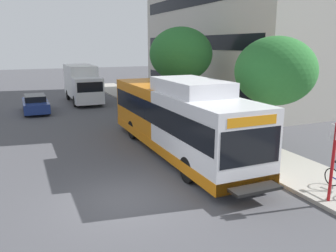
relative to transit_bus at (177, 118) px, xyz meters
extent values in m
plane|color=#4C4C51|center=(-3.70, 3.95, -1.70)|extent=(120.00, 120.00, 0.00)
cube|color=#A8A399|center=(3.30, 1.95, -1.63)|extent=(3.00, 56.00, 0.14)
cube|color=white|center=(0.00, -2.82, -0.02)|extent=(2.54, 5.80, 2.73)
cube|color=orange|center=(0.00, 2.98, -0.02)|extent=(2.54, 5.80, 2.73)
cube|color=orange|center=(0.00, 0.08, -1.16)|extent=(2.57, 11.60, 0.44)
cube|color=black|center=(0.00, 0.08, 0.35)|extent=(2.58, 11.25, 0.96)
cube|color=black|center=(0.00, -5.68, 0.15)|extent=(2.34, 0.10, 1.24)
cube|color=orange|center=(0.00, -5.69, 1.02)|extent=(1.91, 0.08, 0.32)
cube|color=white|center=(0.00, -1.37, 1.65)|extent=(2.16, 4.06, 0.60)
cube|color=black|center=(0.00, -6.07, -1.15)|extent=(1.78, 0.60, 0.10)
cylinder|color=black|center=(-1.13, -3.51, -1.20)|extent=(0.30, 1.00, 1.00)
cylinder|color=black|center=(1.13, -3.51, -1.20)|extent=(0.30, 1.00, 1.00)
cylinder|color=black|center=(-1.13, 3.27, -1.20)|extent=(0.30, 1.00, 1.00)
cylinder|color=black|center=(1.13, 3.27, -1.20)|extent=(0.30, 1.00, 1.00)
cylinder|color=red|center=(2.20, -7.02, -0.26)|extent=(0.10, 0.10, 2.60)
cube|color=white|center=(2.18, -7.02, 0.74)|extent=(0.04, 0.36, 0.48)
torus|color=black|center=(3.28, -6.16, -1.23)|extent=(0.04, 0.66, 0.66)
cylinder|color=#4C3823|center=(4.02, -1.92, -0.36)|extent=(0.28, 0.28, 2.41)
ellipsoid|color=#286B2D|center=(4.02, -1.92, 2.22)|extent=(3.66, 3.66, 3.11)
cylinder|color=#4C3823|center=(3.90, 7.77, -0.25)|extent=(0.28, 0.28, 2.63)
ellipsoid|color=#286B2D|center=(3.90, 7.77, 2.72)|extent=(4.39, 4.39, 3.73)
cube|color=navy|center=(-5.64, 13.52, -1.15)|extent=(1.80, 4.50, 0.70)
cube|color=black|center=(-5.64, 13.62, -0.65)|extent=(1.48, 2.34, 0.56)
cylinder|color=black|center=(-6.44, 12.17, -1.38)|extent=(0.20, 0.64, 0.64)
cylinder|color=black|center=(-4.84, 12.17, -1.38)|extent=(0.20, 0.64, 0.64)
cylinder|color=black|center=(-6.44, 14.87, -1.38)|extent=(0.20, 0.64, 0.64)
cylinder|color=black|center=(-4.84, 14.87, -1.38)|extent=(0.20, 0.64, 0.64)
cube|color=silver|center=(-1.46, 14.31, -0.35)|extent=(2.30, 2.00, 2.10)
cube|color=white|center=(-1.46, 17.81, 0.20)|extent=(2.30, 5.00, 2.70)
cube|color=black|center=(-1.46, 13.34, 0.05)|extent=(2.07, 0.08, 0.80)
cylinder|color=black|center=(-2.49, 14.75, -1.24)|extent=(0.26, 0.92, 0.92)
cylinder|color=black|center=(-0.43, 14.75, -1.24)|extent=(0.26, 0.92, 0.92)
cylinder|color=black|center=(-2.49, 18.89, -1.24)|extent=(0.26, 0.92, 0.92)
cylinder|color=black|center=(-0.43, 18.89, -1.24)|extent=(0.26, 0.92, 0.92)
cube|color=black|center=(13.63, 12.86, 0.04)|extent=(12.75, 19.73, 1.10)
cube|color=black|center=(13.63, 12.86, 3.52)|extent=(12.75, 19.73, 1.10)
cube|color=black|center=(13.63, 12.86, 7.01)|extent=(12.75, 19.73, 1.10)
camera|label=1|loc=(-6.75, -14.50, 3.40)|focal=37.04mm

